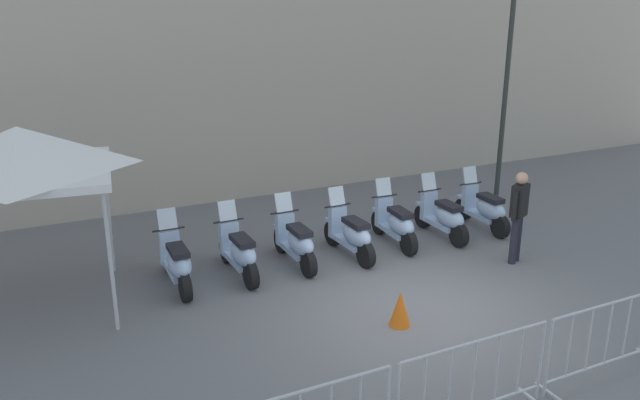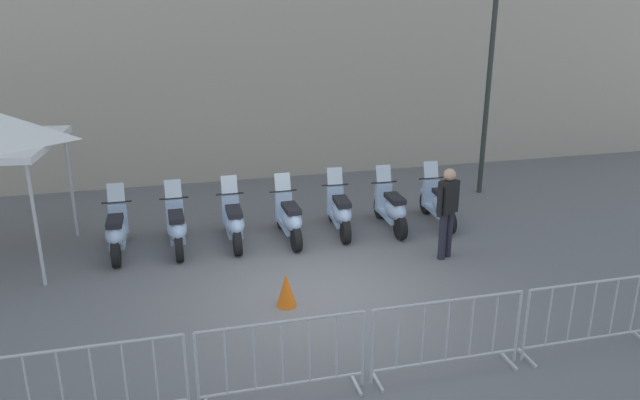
# 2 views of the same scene
# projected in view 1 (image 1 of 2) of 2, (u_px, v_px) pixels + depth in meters

# --- Properties ---
(ground_plane) EXTENTS (120.00, 120.00, 0.00)m
(ground_plane) POSITION_uv_depth(u_px,v_px,m) (421.00, 309.00, 9.80)
(ground_plane) COLOR slate
(motorcycle_0) EXTENTS (0.58, 1.72, 1.24)m
(motorcycle_0) POSITION_uv_depth(u_px,v_px,m) (177.00, 263.00, 10.42)
(motorcycle_0) COLOR black
(motorcycle_0) RESTS_ON ground
(motorcycle_1) EXTENTS (0.62, 1.72, 1.24)m
(motorcycle_1) POSITION_uv_depth(u_px,v_px,m) (239.00, 252.00, 10.85)
(motorcycle_1) COLOR black
(motorcycle_1) RESTS_ON ground
(motorcycle_2) EXTENTS (0.60, 1.72, 1.24)m
(motorcycle_2) POSITION_uv_depth(u_px,v_px,m) (296.00, 242.00, 11.31)
(motorcycle_2) COLOR black
(motorcycle_2) RESTS_ON ground
(motorcycle_3) EXTENTS (0.64, 1.72, 1.24)m
(motorcycle_3) POSITION_uv_depth(u_px,v_px,m) (351.00, 234.00, 11.69)
(motorcycle_3) COLOR black
(motorcycle_3) RESTS_ON ground
(motorcycle_4) EXTENTS (0.56, 1.73, 1.24)m
(motorcycle_4) POSITION_uv_depth(u_px,v_px,m) (396.00, 224.00, 12.25)
(motorcycle_4) COLOR black
(motorcycle_4) RESTS_ON ground
(motorcycle_5) EXTENTS (0.59, 1.72, 1.24)m
(motorcycle_5) POSITION_uv_depth(u_px,v_px,m) (443.00, 217.00, 12.64)
(motorcycle_5) COLOR black
(motorcycle_5) RESTS_ON ground
(motorcycle_6) EXTENTS (0.56, 1.73, 1.24)m
(motorcycle_6) POSITION_uv_depth(u_px,v_px,m) (484.00, 209.00, 13.12)
(motorcycle_6) COLOR black
(motorcycle_6) RESTS_ON ground
(barrier_segment_2) EXTENTS (2.04, 0.67, 1.07)m
(barrier_segment_2) POSITION_uv_depth(u_px,v_px,m) (473.00, 382.00, 7.03)
(barrier_segment_2) COLOR #B2B5B7
(barrier_segment_2) RESTS_ON ground
(barrier_segment_3) EXTENTS (2.04, 0.67, 1.07)m
(barrier_segment_3) POSITION_uv_depth(u_px,v_px,m) (607.00, 340.00, 7.92)
(barrier_segment_3) COLOR #B2B5B7
(barrier_segment_3) RESTS_ON ground
(street_lamp) EXTENTS (0.36, 0.36, 6.08)m
(street_lamp) POSITION_uv_depth(u_px,v_px,m) (510.00, 46.00, 14.48)
(street_lamp) COLOR #2D332D
(street_lamp) RESTS_ON ground
(officer_near_row_end) EXTENTS (0.47, 0.38, 1.73)m
(officer_near_row_end) POSITION_uv_depth(u_px,v_px,m) (518.00, 212.00, 11.31)
(officer_near_row_end) COLOR #23232D
(officer_near_row_end) RESTS_ON ground
(canopy_tent) EXTENTS (2.47, 2.47, 2.91)m
(canopy_tent) POSITION_uv_depth(u_px,v_px,m) (20.00, 153.00, 9.12)
(canopy_tent) COLOR silver
(canopy_tent) RESTS_ON ground
(traffic_cone) EXTENTS (0.32, 0.32, 0.55)m
(traffic_cone) POSITION_uv_depth(u_px,v_px,m) (400.00, 308.00, 9.25)
(traffic_cone) COLOR orange
(traffic_cone) RESTS_ON ground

